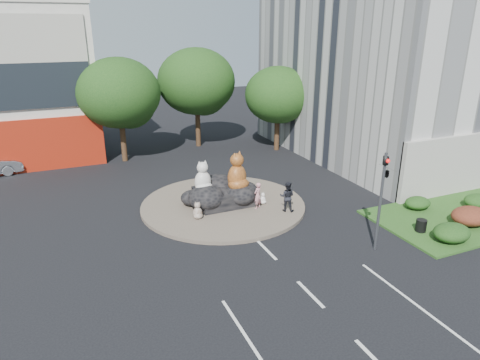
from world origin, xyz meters
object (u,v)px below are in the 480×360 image
object	(u,v)px
cat_white	(203,176)
cat_tabby	(237,171)
kitten_calico	(198,210)
pedestrian_pink	(258,196)
kitten_white	(263,198)
pedestrian_dark	(287,197)
litter_bin	(421,226)

from	to	relation	value
cat_white	cat_tabby	size ratio (longest dim) A/B	0.82
kitten_calico	pedestrian_pink	distance (m)	3.73
cat_tabby	kitten_calico	world-z (taller)	cat_tabby
kitten_white	pedestrian_pink	xyz separation A→B (m)	(-0.59, -0.51, 0.44)
cat_white	pedestrian_dark	distance (m)	5.12
cat_tabby	kitten_calico	xyz separation A→B (m)	(-2.90, -1.14, -1.59)
kitten_calico	pedestrian_dark	size ratio (longest dim) A/B	0.56
litter_bin	cat_white	bearing A→B (deg)	141.20
pedestrian_dark	kitten_calico	bearing A→B (deg)	23.49
kitten_white	kitten_calico	bearing A→B (deg)	-179.56
pedestrian_pink	pedestrian_dark	bearing A→B (deg)	113.64
cat_tabby	litter_bin	bearing A→B (deg)	-71.57
kitten_calico	litter_bin	bearing A→B (deg)	-4.91
kitten_calico	pedestrian_pink	size ratio (longest dim) A/B	0.62
cat_tabby	pedestrian_pink	world-z (taller)	cat_tabby
cat_white	pedestrian_dark	xyz separation A→B (m)	(4.25, -2.68, -0.98)
kitten_calico	cat_tabby	bearing A→B (deg)	46.82
pedestrian_pink	kitten_white	bearing A→B (deg)	-169.49
kitten_calico	pedestrian_dark	world-z (taller)	pedestrian_dark
cat_white	pedestrian_dark	size ratio (longest dim) A/B	1.09
cat_tabby	kitten_white	size ratio (longest dim) A/B	3.25
kitten_calico	pedestrian_dark	bearing A→B (deg)	13.36
cat_white	litter_bin	distance (m)	12.43
cat_tabby	kitten_white	bearing A→B (deg)	-53.93
cat_tabby	pedestrian_dark	size ratio (longest dim) A/B	1.33
kitten_white	litter_bin	xyz separation A→B (m)	(6.18, -6.58, -0.12)
pedestrian_dark	litter_bin	distance (m)	7.39
kitten_white	litter_bin	size ratio (longest dim) A/B	1.11
cat_tabby	pedestrian_pink	size ratio (longest dim) A/B	1.49
kitten_white	litter_bin	bearing A→B (deg)	-52.25
kitten_calico	cat_white	bearing A→B (deg)	86.36
kitten_white	pedestrian_pink	size ratio (longest dim) A/B	0.46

